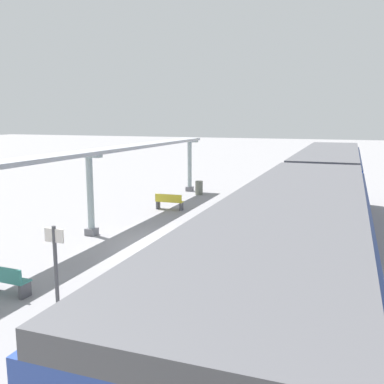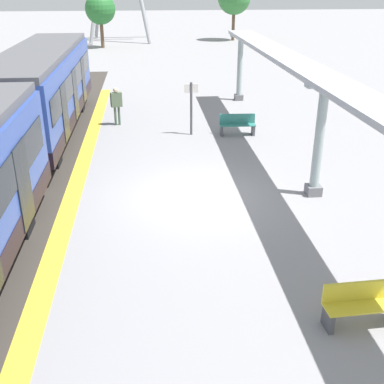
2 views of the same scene
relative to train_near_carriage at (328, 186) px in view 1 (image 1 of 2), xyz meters
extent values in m
plane|color=gray|center=(5.62, 5.53, -1.83)|extent=(176.00, 176.00, 0.00)
cube|color=gold|center=(1.86, 5.53, -1.82)|extent=(0.54, 30.88, 0.01)
cube|color=#38332D|center=(-0.01, 5.53, -1.82)|extent=(3.20, 42.88, 0.01)
cube|color=#2C479C|center=(-0.01, 0.00, 0.11)|extent=(2.60, 11.88, 2.60)
cube|color=black|center=(-0.01, 0.00, -0.91)|extent=(2.63, 11.90, 0.55)
cube|color=#515156|center=(-0.01, 0.00, 1.53)|extent=(2.39, 11.88, 0.24)
cube|color=black|center=(1.31, 0.00, 0.42)|extent=(0.03, 10.93, 0.84)
cube|color=black|center=(1.31, -2.97, -0.14)|extent=(0.04, 1.10, 2.00)
cube|color=black|center=(1.31, 0.00, -0.14)|extent=(0.04, 1.10, 2.00)
cube|color=black|center=(1.31, 2.97, -0.14)|extent=(0.04, 1.10, 2.00)
cube|color=black|center=(-0.01, 3.80, -1.51)|extent=(2.21, 0.90, 0.64)
cube|color=black|center=(-0.01, -3.80, -1.51)|extent=(2.21, 0.90, 0.64)
cube|color=#2C479C|center=(-0.01, 12.48, 0.11)|extent=(2.60, 11.88, 2.60)
cube|color=black|center=(-0.01, 12.48, -0.91)|extent=(2.63, 11.90, 0.55)
cube|color=#515156|center=(-0.01, 12.48, 1.53)|extent=(2.39, 11.88, 0.24)
cube|color=black|center=(1.31, 12.48, 0.42)|extent=(0.03, 10.93, 0.84)
cube|color=black|center=(1.31, 9.51, -0.14)|extent=(0.04, 1.10, 2.00)
cube|color=black|center=(1.31, 12.48, -0.14)|extent=(0.04, 1.10, 2.00)
cube|color=black|center=(1.31, 15.45, -0.14)|extent=(0.04, 1.10, 2.00)
cube|color=black|center=(-0.01, 8.68, -1.51)|extent=(2.21, 0.90, 0.64)
cube|color=slate|center=(9.20, -6.51, -1.68)|extent=(0.44, 0.44, 0.30)
cylinder|color=#96A7A7|center=(9.20, -6.51, -0.03)|extent=(0.28, 0.28, 2.99)
cube|color=#96A7A7|center=(9.20, -6.51, 1.52)|extent=(1.10, 0.36, 0.12)
cube|color=slate|center=(9.20, 5.35, -1.68)|extent=(0.44, 0.44, 0.30)
cylinder|color=#96A7A7|center=(9.20, 5.35, -0.03)|extent=(0.28, 0.28, 2.99)
cube|color=#96A7A7|center=(9.20, 5.35, 1.52)|extent=(1.10, 0.36, 0.12)
cube|color=#A8AAB2|center=(9.20, 5.60, 1.66)|extent=(1.20, 25.00, 0.16)
cube|color=#2F7A71|center=(7.99, 11.53, -1.39)|extent=(1.52, 0.50, 0.04)
cube|color=#2F7A71|center=(7.99, 11.72, -1.17)|extent=(1.50, 0.12, 0.40)
cube|color=#4C4C51|center=(7.32, 11.55, -1.62)|extent=(0.12, 0.40, 0.42)
cube|color=gold|center=(8.14, -0.58, -1.39)|extent=(1.52, 0.50, 0.04)
cube|color=gold|center=(8.14, -0.39, -1.17)|extent=(1.50, 0.12, 0.40)
cube|color=#4C4C51|center=(8.81, -0.55, -1.62)|extent=(0.12, 0.40, 0.42)
cube|color=#4C4C51|center=(7.47, -0.60, -1.62)|extent=(0.12, 0.40, 0.42)
cylinder|color=slate|center=(8.15, -5.41, -1.39)|extent=(0.48, 0.48, 0.89)
cylinder|color=#4C4C51|center=(6.06, 11.79, -0.73)|extent=(0.10, 0.10, 2.20)
cube|color=silver|center=(6.06, 11.79, 0.12)|extent=(0.56, 0.04, 0.36)
cylinder|color=#435B46|center=(2.98, 13.55, -1.41)|extent=(0.11, 0.11, 0.84)
cylinder|color=#435B46|center=(2.81, 13.50, -1.41)|extent=(0.11, 0.11, 0.84)
cube|color=#526449|center=(2.89, 13.52, -0.68)|extent=(0.53, 0.36, 0.63)
sphere|color=beige|center=(2.89, 13.52, -0.25)|extent=(0.23, 0.23, 0.23)
camera|label=1|loc=(-0.91, 20.61, 3.08)|focal=40.70mm
camera|label=2|loc=(4.23, -7.50, 4.27)|focal=44.51mm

